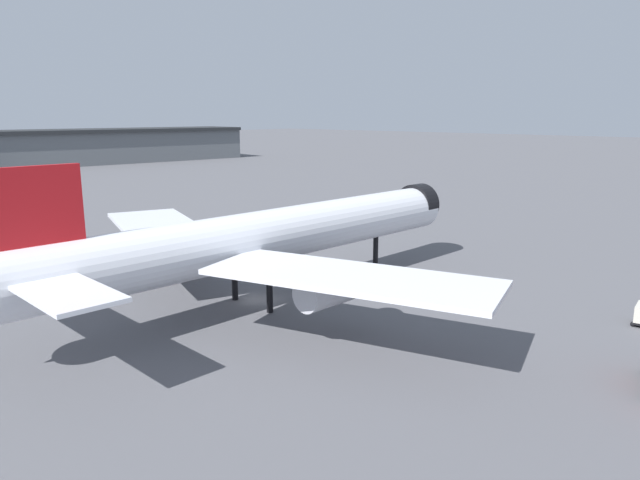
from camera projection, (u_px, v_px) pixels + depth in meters
name	position (u px, v px, depth m)	size (l,w,h in m)	color
ground	(257.00, 300.00, 57.45)	(900.00, 900.00, 0.00)	#56565B
airliner_near_gate	(267.00, 237.00, 55.67)	(55.99, 51.19, 14.50)	silver
terminal_building	(6.00, 149.00, 191.64)	(168.30, 41.26, 22.98)	slate
baggage_tug_wing	(191.00, 231.00, 85.90)	(3.57, 3.13, 1.85)	black
traffic_cone_near_nose	(54.00, 253.00, 74.89)	(0.57, 0.57, 0.71)	#F2600C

